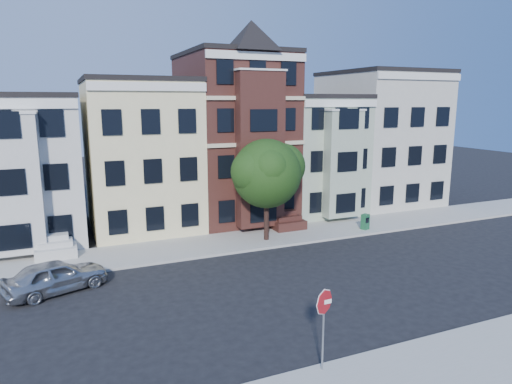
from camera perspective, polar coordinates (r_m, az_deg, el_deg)
name	(u,v)px	position (r m, az deg, el deg)	size (l,w,h in m)	color
ground	(337,282)	(23.33, 10.15, -11.07)	(120.00, 120.00, 0.00)	black
far_sidewalk	(269,237)	(29.89, 1.69, -5.69)	(60.00, 4.00, 0.15)	#9E9B93
near_sidewalk	(470,366)	(17.90, 25.15, -19.07)	(60.00, 4.00, 0.15)	#9E9B93
house_white	(13,170)	(32.82, -28.15, 2.42)	(8.00, 9.00, 9.00)	beige
house_yellow	(140,156)	(33.02, -14.27, 4.34)	(7.00, 9.00, 10.00)	beige
house_brown	(234,139)	(34.70, -2.81, 6.65)	(7.00, 9.00, 12.00)	#3C1D17
house_green	(308,155)	(37.60, 6.57, 4.66)	(6.00, 9.00, 9.00)	#9EAD95
house_cream	(379,140)	(41.42, 15.09, 6.34)	(8.00, 9.00, 11.00)	beige
street_tree	(267,178)	(28.28, 1.34, 1.73)	(6.80, 6.80, 7.91)	#274F16
parked_car	(56,276)	(23.57, -23.74, -9.61)	(1.84, 4.58, 1.56)	#A7A9AF
newspaper_box	(365,222)	(32.19, 13.49, -3.64)	(0.48, 0.42, 1.06)	#20633A
stop_sign	(323,325)	(15.45, 8.41, -16.08)	(0.87, 0.12, 3.17)	#A81017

